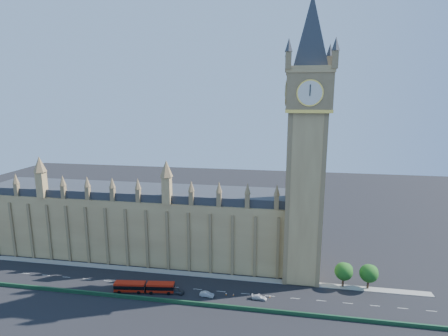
% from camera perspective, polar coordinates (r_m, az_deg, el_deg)
% --- Properties ---
extents(ground, '(400.00, 400.00, 0.00)m').
position_cam_1_polar(ground, '(124.24, -6.26, -18.92)').
color(ground, black).
rests_on(ground, ground).
extents(palace_westminster, '(120.00, 20.00, 28.00)m').
position_cam_1_polar(palace_westminster, '(145.12, -13.61, -8.56)').
color(palace_westminster, '#A17F4E').
rests_on(palace_westminster, ground).
extents(elizabeth_tower, '(20.59, 20.59, 105.00)m').
position_cam_1_polar(elizabeth_tower, '(117.45, 13.40, 7.17)').
color(elizabeth_tower, '#A17F4E').
rests_on(elizabeth_tower, ground).
extents(bridge_parapet, '(160.00, 0.60, 1.20)m').
position_cam_1_polar(bridge_parapet, '(116.57, -7.55, -20.83)').
color(bridge_parapet, '#1E4C2D').
rests_on(bridge_parapet, ground).
extents(kerb_north, '(160.00, 3.00, 0.16)m').
position_cam_1_polar(kerb_north, '(132.18, -5.09, -16.87)').
color(kerb_north, gray).
rests_on(kerb_north, ground).
extents(tree_east_near, '(6.00, 6.00, 8.50)m').
position_cam_1_polar(tree_east_near, '(128.38, 19.05, -15.60)').
color(tree_east_near, '#382619').
rests_on(tree_east_near, ground).
extents(tree_east_far, '(6.00, 6.00, 8.50)m').
position_cam_1_polar(tree_east_far, '(129.97, 22.66, -15.53)').
color(tree_east_far, '#382619').
rests_on(tree_east_far, ground).
extents(red_bus, '(19.87, 5.27, 3.34)m').
position_cam_1_polar(red_bus, '(123.44, -12.87, -18.43)').
color(red_bus, '#B11B0B').
rests_on(red_bus, ground).
extents(car_grey, '(4.71, 1.96, 1.60)m').
position_cam_1_polar(car_grey, '(121.27, -7.74, -19.34)').
color(car_grey, '#383A3F').
rests_on(car_grey, ground).
extents(car_silver, '(4.75, 2.17, 1.51)m').
position_cam_1_polar(car_silver, '(119.06, -2.82, -19.90)').
color(car_silver, '#AFB1B7').
rests_on(car_silver, ground).
extents(car_white, '(4.87, 2.11, 1.39)m').
position_cam_1_polar(car_white, '(118.12, 5.75, -20.26)').
color(car_white, silver).
rests_on(car_white, ground).
extents(cone_a, '(0.59, 0.59, 0.71)m').
position_cam_1_polar(cone_a, '(119.54, 7.49, -20.08)').
color(cone_a, black).
rests_on(cone_a, ground).
extents(cone_b, '(0.57, 0.57, 0.80)m').
position_cam_1_polar(cone_b, '(119.83, 0.35, -19.86)').
color(cone_b, black).
rests_on(cone_b, ground).
extents(cone_c, '(0.42, 0.42, 0.62)m').
position_cam_1_polar(cone_c, '(119.71, 1.56, -19.95)').
color(cone_c, black).
rests_on(cone_c, ground).
extents(cone_d, '(0.61, 0.61, 0.80)m').
position_cam_1_polar(cone_d, '(120.12, 5.73, -19.84)').
color(cone_d, black).
rests_on(cone_d, ground).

